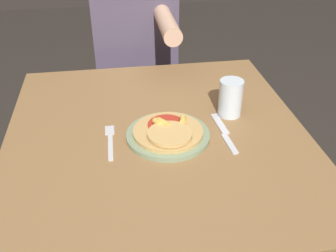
# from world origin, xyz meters

# --- Properties ---
(dining_table) EXTENTS (0.92, 1.00, 0.73)m
(dining_table) POSITION_xyz_m (0.00, 0.00, 0.62)
(dining_table) COLOR olive
(dining_table) RESTS_ON ground_plane
(plate) EXTENTS (0.25, 0.25, 0.01)m
(plate) POSITION_xyz_m (0.03, -0.03, 0.74)
(plate) COLOR gray
(plate) RESTS_ON dining_table
(pizza) EXTENTS (0.21, 0.21, 0.04)m
(pizza) POSITION_xyz_m (0.03, -0.03, 0.76)
(pizza) COLOR tan
(pizza) RESTS_ON plate
(fork) EXTENTS (0.03, 0.18, 0.00)m
(fork) POSITION_xyz_m (-0.14, -0.02, 0.74)
(fork) COLOR silver
(fork) RESTS_ON dining_table
(knife) EXTENTS (0.03, 0.22, 0.00)m
(knife) POSITION_xyz_m (0.20, -0.04, 0.74)
(knife) COLOR silver
(knife) RESTS_ON dining_table
(drinking_glass) EXTENTS (0.08, 0.08, 0.12)m
(drinking_glass) POSITION_xyz_m (0.25, 0.07, 0.79)
(drinking_glass) COLOR silver
(drinking_glass) RESTS_ON dining_table
(person_diner) EXTENTS (0.37, 0.52, 1.24)m
(person_diner) POSITION_xyz_m (-0.00, 0.74, 0.73)
(person_diner) COLOR #2D2D38
(person_diner) RESTS_ON ground_plane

